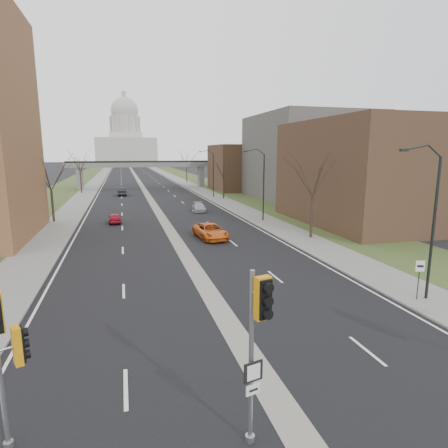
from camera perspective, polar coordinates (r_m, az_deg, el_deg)
name	(u,v)px	position (r m, az deg, el deg)	size (l,w,h in m)	color
ground	(277,400)	(14.29, 8.07, -25.08)	(700.00, 700.00, 0.00)	black
road_surface	(134,173)	(160.86, -13.62, 7.58)	(20.00, 600.00, 0.01)	black
median_strip	(134,173)	(160.86, -13.62, 7.58)	(1.20, 600.00, 0.02)	gray
sidewalk_right	(163,172)	(161.66, -9.33, 7.77)	(4.00, 600.00, 0.12)	gray
sidewalk_left	(103,173)	(160.95, -17.92, 7.38)	(4.00, 600.00, 0.12)	gray
grass_verge_right	(177,172)	(162.39, -7.20, 7.84)	(8.00, 600.00, 0.10)	#32441F
grass_verge_left	(88,173)	(161.33, -20.06, 7.25)	(8.00, 600.00, 0.10)	#32441F
commercial_block_near	(372,173)	(48.17, 21.65, 7.29)	(16.00, 20.00, 12.00)	#503525
commercial_block_mid	(308,157)	(70.63, 12.61, 9.90)	(18.00, 22.00, 15.00)	#53504B
commercial_block_far	(245,168)	(84.96, 3.20, 8.57)	(14.00, 14.00, 10.00)	#503525
pedestrian_bridge	(142,168)	(90.76, -12.33, 8.39)	(34.00, 3.00, 6.45)	slate
capitol	(126,140)	(330.76, -14.72, 12.29)	(48.00, 42.00, 55.75)	beige
streetlight_near	(426,179)	(22.90, 28.44, 6.03)	(2.61, 0.20, 8.70)	black
streetlight_mid	(258,164)	(45.41, 5.15, 9.03)	(2.61, 0.20, 8.70)	black
streetlight_far	(209,160)	(70.37, -2.31, 9.70)	(2.61, 0.20, 8.70)	black
tree_left_b	(50,171)	(49.31, -25.04, 7.37)	(6.75, 6.75, 8.81)	#382B21
tree_left_c	(79,159)	(82.99, -21.19, 9.22)	(7.65, 7.65, 9.99)	#382B21
tree_right_a	(314,171)	(37.14, 13.51, 7.89)	(7.20, 7.20, 9.40)	#382B21
tree_right_b	(224,167)	(67.98, -0.06, 8.71)	(6.30, 6.30, 8.22)	#382B21
tree_right_c	(186,157)	(107.06, -5.75, 10.10)	(7.65, 7.65, 9.99)	#382B21
signal_pole_left	(5,342)	(12.17, -30.44, -15.23)	(0.85, 1.16, 5.07)	gray
signal_pole_median	(258,330)	(10.50, 5.14, -15.78)	(0.67, 0.88, 5.26)	gray
speed_limit_sign	(419,273)	(23.92, 27.60, -6.61)	(0.48, 0.19, 2.29)	black
car_left_near	(115,218)	(46.85, -16.30, 0.89)	(1.45, 3.60, 1.23)	#A51224
car_left_far	(122,192)	(76.63, -15.28, 4.79)	(1.64, 4.71, 1.55)	black
car_right_near	(211,231)	(36.86, -2.07, -1.09)	(2.45, 5.32, 1.48)	#D35E16
car_right_mid	(199,207)	(54.05, -3.84, 2.58)	(1.70, 4.19, 1.22)	#9FA1A6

